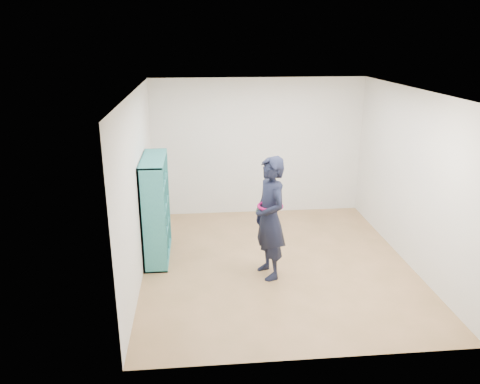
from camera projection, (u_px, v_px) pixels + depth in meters
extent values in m
plane|color=olive|center=(276.00, 263.00, 7.17)|extent=(4.50, 4.50, 0.00)
plane|color=white|center=(281.00, 91.00, 6.34)|extent=(4.50, 4.50, 0.00)
cube|color=silver|center=(138.00, 186.00, 6.57)|extent=(0.02, 4.50, 2.60)
cube|color=silver|center=(411.00, 179.00, 6.94)|extent=(0.02, 4.50, 2.60)
cube|color=silver|center=(258.00, 147.00, 8.88)|extent=(4.00, 0.02, 2.60)
cube|color=silver|center=(318.00, 250.00, 4.63)|extent=(4.00, 0.02, 2.60)
cube|color=#28747C|center=(153.00, 223.00, 6.62)|extent=(0.35, 0.02, 1.60)
cube|color=#28747C|center=(159.00, 196.00, 7.73)|extent=(0.35, 0.02, 1.60)
cube|color=#28747C|center=(159.00, 254.00, 7.43)|extent=(0.35, 1.20, 0.02)
cube|color=#28747C|center=(153.00, 158.00, 6.93)|extent=(0.35, 1.20, 0.02)
cube|color=#28747C|center=(145.00, 208.00, 7.16)|extent=(0.02, 1.20, 1.60)
cube|color=#28747C|center=(155.00, 213.00, 7.00)|extent=(0.32, 0.02, 1.55)
cube|color=#28747C|center=(157.00, 204.00, 7.36)|extent=(0.32, 0.02, 1.55)
cube|color=#28747C|center=(157.00, 231.00, 7.30)|extent=(0.32, 1.15, 0.02)
cube|color=#28747C|center=(156.00, 208.00, 7.18)|extent=(0.32, 1.15, 0.02)
cube|color=#28747C|center=(154.00, 184.00, 7.06)|extent=(0.32, 1.15, 0.02)
cube|color=beige|center=(158.00, 263.00, 7.04)|extent=(0.22, 0.14, 0.06)
cube|color=black|center=(157.00, 233.00, 6.84)|extent=(0.18, 0.16, 0.29)
cube|color=maroon|center=(155.00, 209.00, 6.72)|extent=(0.18, 0.16, 0.27)
cube|color=silver|center=(154.00, 189.00, 6.67)|extent=(0.22, 0.14, 0.08)
cube|color=navy|center=(160.00, 248.00, 7.33)|extent=(0.18, 0.16, 0.24)
cube|color=brown|center=(158.00, 223.00, 7.20)|extent=(0.18, 0.16, 0.29)
cube|color=#BFB28C|center=(157.00, 206.00, 7.16)|extent=(0.22, 0.14, 0.06)
cube|color=#26594C|center=(156.00, 177.00, 6.96)|extent=(0.18, 0.16, 0.25)
cube|color=beige|center=(161.00, 238.00, 7.69)|extent=(0.18, 0.16, 0.23)
cube|color=black|center=(160.00, 220.00, 7.64)|extent=(0.22, 0.14, 0.06)
cube|color=maroon|center=(159.00, 194.00, 7.45)|extent=(0.18, 0.16, 0.21)
cube|color=silver|center=(157.00, 169.00, 7.32)|extent=(0.18, 0.16, 0.27)
imported|color=black|center=(270.00, 218.00, 6.55)|extent=(0.59, 0.74, 1.77)
torus|color=#930B4B|center=(270.00, 206.00, 6.49)|extent=(0.45, 0.45, 0.04)
cube|color=silver|center=(258.00, 210.00, 6.52)|extent=(0.05, 0.10, 0.14)
cube|color=black|center=(258.00, 210.00, 6.52)|extent=(0.05, 0.10, 0.13)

